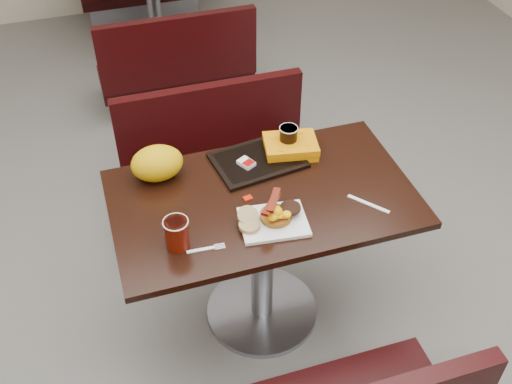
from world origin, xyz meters
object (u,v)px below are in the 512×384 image
object	(u,v)px
bench_far_s	(174,56)
coffee_cup_far	(288,138)
platter	(274,222)
tray	(258,160)
coffee_cup_near	(177,234)
pancake_stack	(276,215)
bench_near_n	(221,165)
table_near	(262,259)
clamshell	(290,147)
table_far	(154,9)
paper_bag	(157,163)
fork	(201,250)
knife	(368,204)
hashbrown_sleeve_left	(246,163)

from	to	relation	value
bench_far_s	coffee_cup_far	size ratio (longest dim) A/B	9.74
platter	tray	bearing A→B (deg)	87.96
tray	platter	bearing A→B (deg)	-106.63
coffee_cup_near	bench_far_s	bearing A→B (deg)	79.65
pancake_stack	bench_near_n	bearing A→B (deg)	90.29
table_near	clamshell	size ratio (longest dim) A/B	5.38
bench_far_s	platter	world-z (taller)	platter
clamshell	table_far	bearing A→B (deg)	105.03
bench_near_n	paper_bag	bearing A→B (deg)	-128.75
fork	tray	size ratio (longest dim) A/B	0.38
coffee_cup_far	paper_bag	size ratio (longest dim) A/B	0.48
pancake_stack	clamshell	distance (m)	0.42
pancake_stack	clamshell	world-z (taller)	clamshell
table_far	paper_bag	xyz separation A→B (m)	(-0.37, -2.36, 0.45)
bench_near_n	knife	size ratio (longest dim) A/B	5.65
table_far	coffee_cup_near	world-z (taller)	coffee_cup_near
knife	hashbrown_sleeve_left	world-z (taller)	hashbrown_sleeve_left
bench_near_n	fork	world-z (taller)	fork
table_far	tray	world-z (taller)	tray
bench_far_s	tray	world-z (taller)	tray
table_near	fork	size ratio (longest dim) A/B	8.55
table_near	paper_bag	world-z (taller)	paper_bag
hashbrown_sleeve_left	clamshell	size ratio (longest dim) A/B	0.30
table_far	paper_bag	size ratio (longest dim) A/B	5.65
knife	table_far	bearing A→B (deg)	148.54
bench_near_n	tray	xyz separation A→B (m)	(0.05, -0.49, 0.40)
clamshell	coffee_cup_near	bearing A→B (deg)	-135.34
coffee_cup_far	paper_bag	world-z (taller)	paper_bag
bench_far_s	clamshell	bearing A→B (deg)	-83.22
table_near	hashbrown_sleeve_left	xyz separation A→B (m)	(-0.01, 0.19, 0.40)
tray	fork	bearing A→B (deg)	-137.88
tray	clamshell	distance (m)	0.16
coffee_cup_near	paper_bag	distance (m)	0.40
bench_far_s	hashbrown_sleeve_left	bearing A→B (deg)	-90.43
knife	coffee_cup_far	xyz separation A→B (m)	(-0.19, 0.42, 0.07)
bench_far_s	clamshell	distance (m)	1.73
knife	coffee_cup_far	bearing A→B (deg)	164.80
tray	clamshell	xyz separation A→B (m)	(0.15, 0.02, 0.02)
tray	table_near	bearing A→B (deg)	-110.34
platter	pancake_stack	world-z (taller)	pancake_stack
platter	tray	distance (m)	0.37
table_near	bench_far_s	distance (m)	1.90
pancake_stack	platter	bearing A→B (deg)	-138.66
tray	paper_bag	bearing A→B (deg)	168.28
tray	knife	bearing A→B (deg)	-57.00
table_near	knife	xyz separation A→B (m)	(0.38, -0.17, 0.38)
pancake_stack	knife	bearing A→B (deg)	-3.55
pancake_stack	coffee_cup_near	distance (m)	0.38
hashbrown_sleeve_left	clamshell	world-z (taller)	clamshell
bench_near_n	hashbrown_sleeve_left	world-z (taller)	hashbrown_sleeve_left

